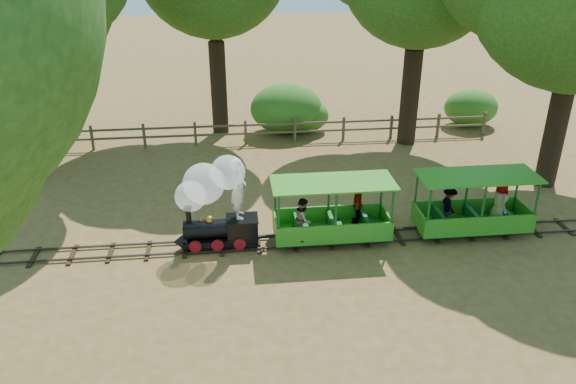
{
  "coord_description": "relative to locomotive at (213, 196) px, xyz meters",
  "views": [
    {
      "loc": [
        -1.65,
        -13.41,
        8.04
      ],
      "look_at": [
        -0.11,
        0.5,
        1.35
      ],
      "focal_mm": 35.0,
      "sensor_mm": 36.0,
      "label": 1
    }
  ],
  "objects": [
    {
      "name": "carriage_front",
      "position": [
        3.16,
        -0.08,
        -0.77
      ],
      "size": [
        3.33,
        1.46,
        1.73
      ],
      "color": "#339620",
      "rests_on": "track"
    },
    {
      "name": "shrub_west",
      "position": [
        -6.85,
        9.22,
        -0.63
      ],
      "size": [
        2.62,
        2.01,
        1.81
      ],
      "primitive_type": "ellipsoid",
      "color": "#2D6B1E",
      "rests_on": "ground"
    },
    {
      "name": "shrub_east",
      "position": [
        11.08,
        9.22,
        -0.72
      ],
      "size": [
        2.36,
        1.81,
        1.63
      ],
      "primitive_type": "ellipsoid",
      "color": "#2D6B1E",
      "rests_on": "ground"
    },
    {
      "name": "fence",
      "position": [
        2.15,
        7.92,
        -0.96
      ],
      "size": [
        18.1,
        0.1,
        1.0
      ],
      "color": "brown",
      "rests_on": "ground"
    },
    {
      "name": "shrub_mid_e",
      "position": [
        3.74,
        9.22,
        -0.83
      ],
      "size": [
        2.05,
        1.57,
        1.42
      ],
      "primitive_type": "ellipsoid",
      "color": "#2D6B1E",
      "rests_on": "ground"
    },
    {
      "name": "ground",
      "position": [
        2.15,
        -0.08,
        -1.54
      ],
      "size": [
        90.0,
        90.0,
        0.0
      ],
      "primitive_type": "plane",
      "color": "olive",
      "rests_on": "ground"
    },
    {
      "name": "track",
      "position": [
        2.15,
        -0.08,
        -1.47
      ],
      "size": [
        22.0,
        1.0,
        0.1
      ],
      "color": "#3F3D3A",
      "rests_on": "ground"
    },
    {
      "name": "carriage_rear",
      "position": [
        7.28,
        -0.07,
        -0.76
      ],
      "size": [
        3.33,
        1.36,
        1.73
      ],
      "color": "#339620",
      "rests_on": "track"
    },
    {
      "name": "shrub_mid_w",
      "position": [
        2.94,
        9.22,
        -0.49
      ],
      "size": [
        3.03,
        2.33,
        2.1
      ],
      "primitive_type": "ellipsoid",
      "color": "#2D6B1E",
      "rests_on": "ground"
    },
    {
      "name": "locomotive",
      "position": [
        0.0,
        0.0,
        0.0
      ],
      "size": [
        2.33,
        1.1,
        2.68
      ],
      "color": "black",
      "rests_on": "ground"
    }
  ]
}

